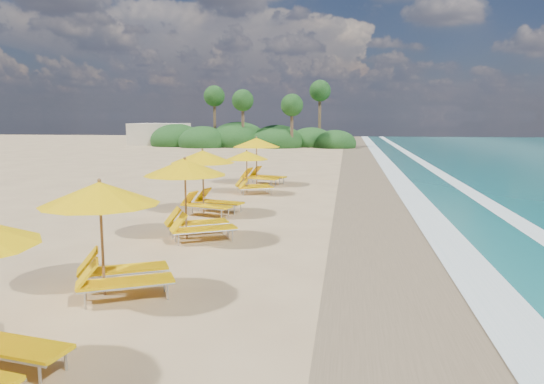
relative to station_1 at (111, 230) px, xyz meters
name	(u,v)px	position (x,y,z in m)	size (l,w,h in m)	color
ground	(272,227)	(2.34, 7.01, -1.38)	(160.00, 160.00, 0.00)	tan
wet_sand	(393,231)	(6.34, 7.01, -1.38)	(4.00, 160.00, 0.01)	#8B7352
surf_foam	(479,233)	(9.04, 7.01, -1.35)	(4.00, 160.00, 0.01)	white
station_1	(111,230)	(0.00, 0.00, 0.00)	(3.26, 3.26, 2.46)	olive
station_2	(192,193)	(0.19, 5.00, 0.03)	(3.36, 3.36, 2.52)	olive
station_3	(207,177)	(-0.47, 9.08, 0.02)	(3.14, 3.05, 2.50)	olive
station_4	(250,169)	(0.17, 14.46, -0.19)	(2.77, 2.74, 2.12)	olive
station_5	(260,158)	(0.08, 17.78, 0.09)	(3.34, 3.27, 2.62)	olive
treeline	(246,139)	(-7.60, 52.52, -0.39)	(25.80, 8.80, 9.74)	#163D14
beach_building	(160,134)	(-19.66, 55.01, 0.02)	(7.00, 5.00, 2.80)	beige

